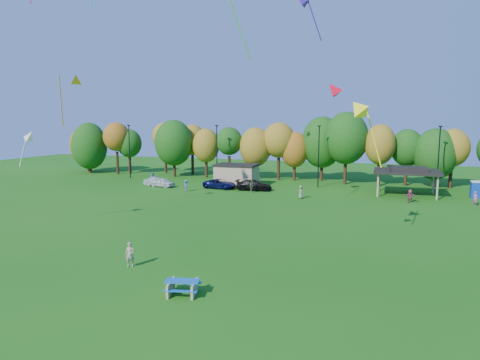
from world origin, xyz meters
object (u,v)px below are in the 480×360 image
(car_b, at_px, (157,181))
(car_d, at_px, (254,185))
(car_a, at_px, (162,182))
(kite_flyer, at_px, (130,255))
(car_c, at_px, (220,184))
(picnic_table, at_px, (182,286))

(car_b, height_order, car_d, car_d)
(car_b, bearing_deg, car_a, -136.66)
(kite_flyer, distance_m, car_d, 33.30)
(kite_flyer, xyz_separation_m, car_c, (-6.62, 33.21, -0.17))
(car_a, height_order, car_d, car_d)
(car_b, distance_m, car_d, 15.22)
(picnic_table, xyz_separation_m, car_d, (-6.85, 36.29, 0.25))
(kite_flyer, height_order, car_c, kite_flyer)
(picnic_table, distance_m, car_c, 38.17)
(picnic_table, height_order, kite_flyer, kite_flyer)
(car_d, bearing_deg, kite_flyer, 177.07)
(car_a, xyz_separation_m, car_c, (8.68, 1.27, -0.00))
(car_a, bearing_deg, kite_flyer, -141.47)
(car_a, relative_size, car_c, 0.82)
(picnic_table, relative_size, car_c, 0.45)
(picnic_table, relative_size, car_a, 0.55)
(picnic_table, distance_m, car_a, 40.63)
(picnic_table, bearing_deg, car_a, 107.43)
(kite_flyer, bearing_deg, car_d, 73.55)
(picnic_table, relative_size, car_b, 0.58)
(kite_flyer, height_order, car_a, kite_flyer)
(car_b, height_order, car_c, car_c)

